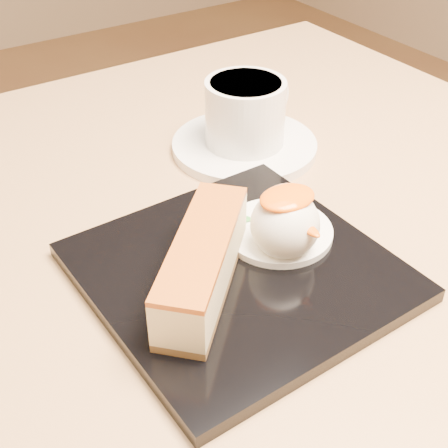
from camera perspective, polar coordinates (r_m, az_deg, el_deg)
table at (r=0.64m, az=1.46°, el=-12.37°), size 0.80×0.80×0.72m
dessert_plate at (r=0.49m, az=1.30°, el=-4.38°), size 0.23×0.23×0.01m
cheesecake at (r=0.45m, az=-1.96°, el=-3.58°), size 0.13×0.13×0.05m
cream_smear at (r=0.51m, az=4.95°, el=-0.68°), size 0.09×0.09×0.01m
ice_cream_scoop at (r=0.48m, az=5.60°, el=-0.04°), size 0.05×0.05×0.05m
mango_sauce at (r=0.47m, az=5.80°, el=2.42°), size 0.05×0.03×0.01m
mint_sprig at (r=0.51m, az=0.68°, el=0.02°), size 0.04×0.03×0.00m
saucer at (r=0.65m, az=1.88°, el=7.16°), size 0.15×0.15×0.01m
coffee_cup at (r=0.64m, az=2.07°, el=10.31°), size 0.11×0.08×0.07m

